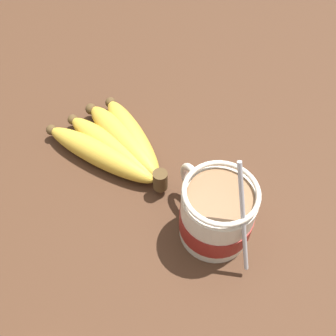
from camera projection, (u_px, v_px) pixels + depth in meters
table at (166, 216)px, 51.44cm from camera, size 138.18×138.18×2.75cm
coffee_mug at (216, 214)px, 45.18cm from camera, size 14.70×9.02×16.28cm
banana_bunch at (116, 145)px, 54.96cm from camera, size 20.05×13.83×4.25cm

